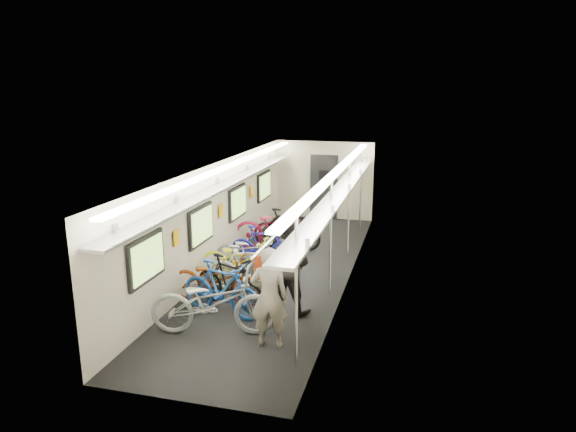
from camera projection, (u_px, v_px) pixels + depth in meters
The scene contains 14 objects.
train_car_shell at pixel (275, 192), 11.80m from camera, with size 10.00×10.00×10.00m.
bicycle_0 at pixel (213, 303), 8.50m from camera, with size 0.73×2.10×1.10m, color #A6A5AA.
bicycle_1 at pixel (221, 289), 9.18m from camera, with size 0.48×1.70×1.02m, color #1C4CA8.
bicycle_2 at pixel (216, 280), 9.69m from camera, with size 0.64×1.83×0.96m, color maroon.
bicycle_3 at pixel (230, 282), 9.47m from camera, with size 0.48×1.70×1.02m, color black.
bicycle_4 at pixel (241, 260), 10.78m from camera, with size 0.64×1.84×0.96m, color yellow.
bicycle_5 at pixel (246, 267), 10.44m from camera, with size 0.44×1.54×0.93m, color silver.
bicycle_6 at pixel (251, 253), 11.29m from camera, with size 0.62×1.78×0.94m, color #B1B0B5.
bicycle_7 at pixel (263, 246), 11.76m from camera, with size 0.44×1.57×0.94m, color #1B1BA5.
bicycle_8 at pixel (277, 226), 13.00m from camera, with size 0.76×2.18×1.15m, color maroon.
bicycle_9 at pixel (287, 229), 12.90m from camera, with size 0.50×1.76×1.06m, color black.
passenger_near at pixel (269, 297), 8.02m from camera, with size 0.60×0.39×1.65m, color gray.
passenger_mid at pixel (289, 266), 9.26m from camera, with size 0.86×0.67×1.76m, color black.
backpack at pixel (264, 267), 8.02m from camera, with size 0.26×0.14×0.38m, color #A32C10.
Camera 1 is at (2.85, -10.40, 4.04)m, focal length 32.00 mm.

